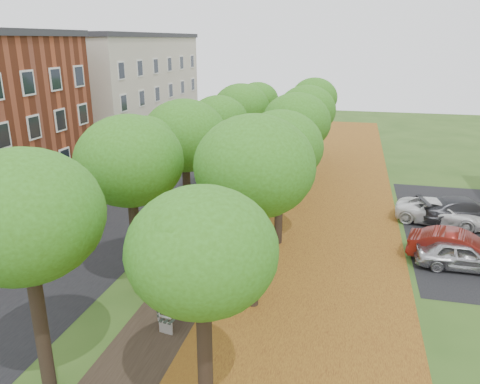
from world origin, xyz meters
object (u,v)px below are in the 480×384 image
Objects in this scene: car_grey at (465,211)px; car_white at (441,212)px; bench at (176,309)px; car_silver at (461,255)px; car_red at (459,248)px.

car_grey reaches higher than car_white.
car_silver reaches higher than bench.
car_silver is at bearing -167.38° from car_red.
car_silver is at bearing 154.95° from car_grey.
bench is at bearing 152.08° from car_white.
car_grey is at bearing -12.34° from car_silver.
car_silver reaches higher than car_white.
car_silver is at bearing -48.35° from bench.
car_grey is at bearing -1.24° from car_red.
car_red is at bearing 0.17° from car_silver.
car_silver is 5.98m from car_grey.
car_grey is 1.33m from car_white.
car_grey reaches higher than bench.
bench is 16.54m from car_white.
bench is at bearing 137.02° from car_red.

